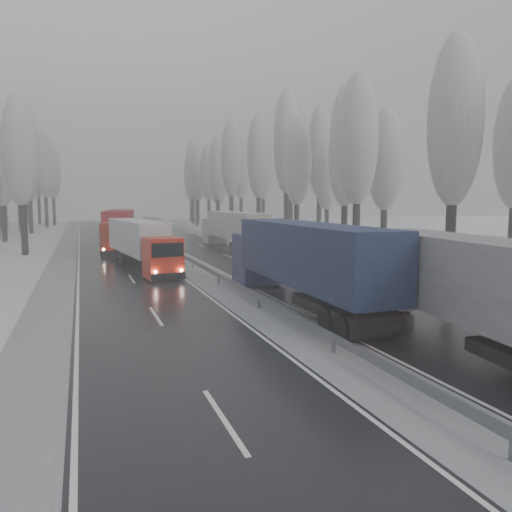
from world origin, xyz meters
TOP-DOWN VIEW (x-y plane):
  - ground at (0.00, 0.00)m, footprint 260.00×260.00m
  - carriageway_right at (5.25, 30.00)m, footprint 7.50×200.00m
  - carriageway_left at (-5.25, 30.00)m, footprint 7.50×200.00m
  - median_slush at (0.00, 30.00)m, footprint 3.00×200.00m
  - shoulder_right at (10.20, 30.00)m, footprint 2.40×200.00m
  - shoulder_left at (-10.20, 30.00)m, footprint 2.40×200.00m
  - median_guardrail at (0.00, 29.99)m, footprint 0.12×200.00m
  - tree_16 at (15.04, 15.67)m, footprint 3.60×3.60m
  - tree_18 at (14.51, 27.03)m, footprint 3.60×3.60m
  - tree_19 at (20.02, 31.03)m, footprint 3.60×3.60m
  - tree_20 at (17.90, 35.17)m, footprint 3.60×3.60m
  - tree_21 at (20.12, 39.17)m, footprint 3.60×3.60m
  - tree_22 at (17.02, 45.60)m, footprint 3.60×3.60m
  - tree_23 at (23.31, 49.60)m, footprint 3.60×3.60m
  - tree_24 at (17.90, 51.02)m, footprint 3.60×3.60m
  - tree_25 at (24.81, 55.02)m, footprint 3.60×3.60m
  - tree_26 at (17.56, 61.27)m, footprint 3.60×3.60m
  - tree_27 at (24.72, 65.27)m, footprint 3.60×3.60m
  - tree_28 at (16.34, 71.95)m, footprint 3.60×3.60m
  - tree_29 at (23.71, 75.95)m, footprint 3.60×3.60m
  - tree_30 at (16.56, 81.70)m, footprint 3.60×3.60m
  - tree_31 at (22.48, 85.70)m, footprint 3.60×3.60m
  - tree_32 at (16.63, 89.21)m, footprint 3.60×3.60m
  - tree_33 at (19.77, 93.21)m, footprint 3.60×3.60m
  - tree_34 at (15.73, 96.32)m, footprint 3.60×3.60m
  - tree_35 at (24.94, 100.32)m, footprint 3.60×3.60m
  - tree_36 at (17.04, 106.16)m, footprint 3.60×3.60m
  - tree_37 at (24.02, 110.16)m, footprint 3.60×3.60m
  - tree_38 at (18.73, 116.73)m, footprint 3.60×3.60m
  - tree_39 at (21.55, 120.73)m, footprint 3.60×3.60m
  - tree_62 at (-13.94, 43.73)m, footprint 3.60×3.60m
  - tree_66 at (-18.16, 62.35)m, footprint 3.60×3.60m
  - tree_68 at (-16.58, 69.11)m, footprint 3.60×3.60m
  - tree_70 at (-16.33, 79.19)m, footprint 3.60×3.60m
  - tree_72 at (-18.93, 88.54)m, footprint 3.60×3.60m
  - tree_73 at (-21.82, 92.54)m, footprint 3.60×3.60m
  - tree_74 at (-15.07, 99.33)m, footprint 3.60×3.60m
  - tree_76 at (-14.05, 108.72)m, footprint 3.60×3.60m
  - tree_77 at (-19.66, 112.72)m, footprint 3.60×3.60m
  - tree_78 at (-17.56, 115.31)m, footprint 3.60×3.60m
  - tree_79 at (-20.33, 119.31)m, footprint 3.60×3.60m
  - truck_grey_tarp at (4.90, 3.17)m, footprint 4.43×16.49m
  - truck_blue_box at (2.30, 12.12)m, footprint 2.84×17.15m
  - truck_cream_box at (7.88, 42.81)m, footprint 3.51×16.56m
  - box_truck_distant at (4.24, 84.37)m, footprint 2.68×6.87m
  - truck_red_white at (-3.98, 29.60)m, footprint 4.14×15.26m
  - truck_red_red at (-4.50, 45.33)m, footprint 4.87×17.39m

SIDE VIEW (x-z plane):
  - ground at x=0.00m, z-range 0.00..0.00m
  - carriageway_right at x=5.25m, z-range 0.00..0.03m
  - carriageway_left at x=-5.25m, z-range 0.00..0.03m
  - median_slush at x=0.00m, z-range 0.00..0.04m
  - shoulder_right at x=10.20m, z-range 0.00..0.04m
  - shoulder_left at x=-10.20m, z-range 0.00..0.04m
  - median_guardrail at x=0.00m, z-range 0.22..0.98m
  - box_truck_distant at x=4.24m, z-range 0.02..2.53m
  - truck_red_white at x=-3.98m, z-range 0.32..4.20m
  - truck_grey_tarp at x=4.90m, z-range 0.35..4.54m
  - truck_cream_box at x=7.88m, z-range 0.35..4.57m
  - truck_blue_box at x=2.30m, z-range 0.37..4.75m
  - truck_red_red at x=-4.50m, z-range 0.37..4.79m
  - tree_23 at x=23.31m, z-range 1.99..15.54m
  - tree_77 at x=-19.66m, z-range 2.10..16.42m
  - tree_33 at x=19.77m, z-range 2.10..16.42m
  - tree_19 at x=20.02m, z-range 2.13..16.70m
  - tree_72 at x=-18.93m, z-range 2.21..17.31m
  - tree_66 at x=-18.16m, z-range 2.22..17.45m
  - tree_20 at x=17.90m, z-range 2.29..18.00m
  - tree_22 at x=17.02m, z-range 2.31..18.17m
  - tree_62 at x=-13.94m, z-range 2.34..18.38m
  - tree_39 at x=21.55m, z-range 2.36..18.54m
  - tree_37 at x=24.02m, z-range 2.38..18.75m
  - tree_16 at x=15.04m, z-range 2.40..18.93m
  - tree_18 at x=14.51m, z-range 2.41..18.99m
  - tree_68 at x=-16.58m, z-range 2.42..19.07m
  - tree_79 at x=-20.33m, z-range 2.48..19.54m
  - tree_70 at x=-16.33m, z-range 2.48..19.57m
  - tree_73 at x=-21.82m, z-range 2.50..19.72m
  - tree_32 at x=16.63m, z-range 2.51..19.85m
  - tree_27 at x=24.72m, z-range 2.55..20.17m
  - tree_34 at x=15.73m, z-range 2.55..20.19m
  - tree_30 at x=16.56m, z-range 2.59..20.45m
  - tree_38 at x=18.73m, z-range 2.60..20.58m
  - tree_29 at x=23.71m, z-range 2.62..20.73m
  - tree_35 at x=24.94m, z-range 2.64..20.89m
  - tree_76 at x=-14.05m, z-range 2.68..21.23m
  - tree_31 at x=22.48m, z-range 2.68..21.26m
  - tree_21 at x=20.12m, z-range 2.69..21.31m
  - tree_26 at x=17.56m, z-range 2.71..21.49m
  - tree_25 at x=24.81m, z-range 2.80..22.24m
  - tree_78 at x=-17.56m, z-range 2.81..22.37m
  - tree_28 at x=16.34m, z-range 2.82..22.45m
  - tree_74 at x=-15.07m, z-range 2.83..22.52m
  - tree_36 at x=17.04m, z-range 2.91..23.13m
  - tree_24 at x=17.90m, z-range 2.94..23.43m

